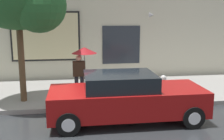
{
  "coord_description": "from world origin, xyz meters",
  "views": [
    {
      "loc": [
        -0.02,
        -7.62,
        3.12
      ],
      "look_at": [
        1.28,
        1.8,
        1.2
      ],
      "focal_mm": 44.21,
      "sensor_mm": 36.0,
      "label": 1
    }
  ],
  "objects": [
    {
      "name": "ground_plane",
      "position": [
        0.0,
        0.0,
        0.0
      ],
      "size": [
        60.0,
        60.0,
        0.0
      ],
      "primitive_type": "plane",
      "color": "#282B2D"
    },
    {
      "name": "parked_car",
      "position": [
        1.45,
        0.04,
        0.72
      ],
      "size": [
        4.52,
        1.84,
        1.45
      ],
      "color": "maroon",
      "rests_on": "ground"
    },
    {
      "name": "sidewalk",
      "position": [
        0.0,
        3.0,
        0.07
      ],
      "size": [
        20.0,
        4.0,
        0.15
      ],
      "primitive_type": "cube",
      "color": "gray",
      "rests_on": "ground"
    },
    {
      "name": "pedestrian_with_umbrella",
      "position": [
        0.27,
        2.23,
        1.57
      ],
      "size": [
        0.91,
        0.91,
        1.82
      ],
      "color": "black",
      "rests_on": "sidewalk"
    },
    {
      "name": "building_facade",
      "position": [
        -0.01,
        5.5,
        3.48
      ],
      "size": [
        20.0,
        0.67,
        7.0
      ],
      "color": "beige",
      "rests_on": "ground"
    },
    {
      "name": "fire_hydrant",
      "position": [
        3.23,
        1.96,
        0.53
      ],
      "size": [
        0.3,
        0.44,
        0.77
      ],
      "color": "white",
      "rests_on": "sidewalk"
    }
  ]
}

